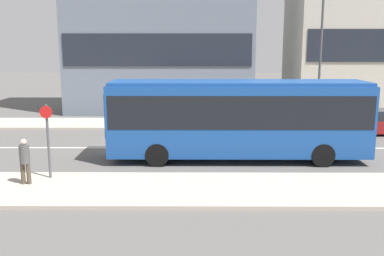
# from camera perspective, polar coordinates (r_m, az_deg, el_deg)

# --- Properties ---
(ground_plane) EXTENTS (120.00, 120.00, 0.00)m
(ground_plane) POSITION_cam_1_polar(r_m,az_deg,el_deg) (20.83, -6.14, -2.65)
(ground_plane) COLOR #595654
(sidewalk_near) EXTENTS (44.00, 3.50, 0.13)m
(sidewalk_near) POSITION_cam_1_polar(r_m,az_deg,el_deg) (14.86, -8.85, -8.04)
(sidewalk_near) COLOR #B2A899
(sidewalk_near) RESTS_ON ground_plane
(sidewalk_far) EXTENTS (44.00, 3.50, 0.13)m
(sidewalk_far) POSITION_cam_1_polar(r_m,az_deg,el_deg) (26.90, -4.66, 0.59)
(sidewalk_far) COLOR #B2A899
(sidewalk_far) RESTS_ON ground_plane
(lane_centerline) EXTENTS (41.80, 0.16, 0.01)m
(lane_centerline) POSITION_cam_1_polar(r_m,az_deg,el_deg) (20.83, -6.14, -2.64)
(lane_centerline) COLOR silver
(lane_centerline) RESTS_ON ground_plane
(city_bus) EXTENTS (10.94, 2.51, 3.40)m
(city_bus) POSITION_cam_1_polar(r_m,az_deg,el_deg) (18.36, 6.10, 1.74)
(city_bus) COLOR #194793
(city_bus) RESTS_ON ground_plane
(parked_car_0) EXTENTS (3.93, 1.70, 1.37)m
(parked_car_0) POSITION_cam_1_polar(r_m,az_deg,el_deg) (25.86, 22.61, 0.67)
(parked_car_0) COLOR maroon
(parked_car_0) RESTS_ON ground_plane
(pedestrian_near_stop) EXTENTS (0.35, 0.34, 1.60)m
(pedestrian_near_stop) POSITION_cam_1_polar(r_m,az_deg,el_deg) (15.85, -21.41, -3.84)
(pedestrian_near_stop) COLOR #4C4233
(pedestrian_near_stop) RESTS_ON sidewalk_near
(bus_stop_sign) EXTENTS (0.44, 0.12, 2.69)m
(bus_stop_sign) POSITION_cam_1_polar(r_m,az_deg,el_deg) (16.14, -18.68, -0.95)
(bus_stop_sign) COLOR #4C4C51
(bus_stop_sign) RESTS_ON sidewalk_near
(street_lamp) EXTENTS (0.36, 0.36, 8.26)m
(street_lamp) POSITION_cam_1_polar(r_m,az_deg,el_deg) (26.59, 16.84, 10.87)
(street_lamp) COLOR #4C4C51
(street_lamp) RESTS_ON sidewalk_far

